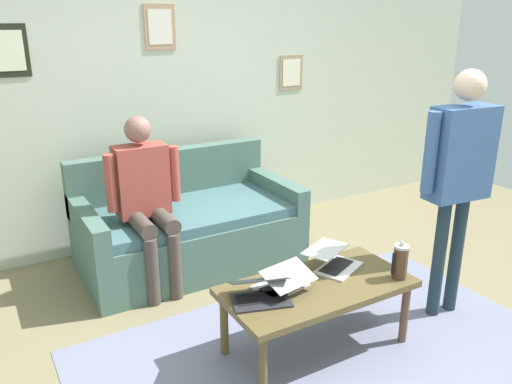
{
  "coord_description": "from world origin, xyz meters",
  "views": [
    {
      "loc": [
        1.67,
        2.08,
        1.93
      ],
      "look_at": [
        -0.0,
        -0.79,
        0.8
      ],
      "focal_mm": 36.05,
      "sensor_mm": 36.0,
      "label": 1
    }
  ],
  "objects_px": {
    "laptop_center": "(334,261)",
    "laptop_right": "(260,293)",
    "coffee_table": "(317,291)",
    "couch": "(188,227)",
    "laptop_left": "(283,283)",
    "person_standing": "(460,165)",
    "french_press": "(400,261)",
    "person_seated": "(146,194)"
  },
  "relations": [
    {
      "from": "laptop_center",
      "to": "laptop_right",
      "type": "distance_m",
      "value": 0.61
    },
    {
      "from": "coffee_table",
      "to": "laptop_center",
      "type": "xyz_separation_m",
      "value": [
        -0.22,
        -0.13,
        0.09
      ]
    },
    {
      "from": "couch",
      "to": "laptop_left",
      "type": "distance_m",
      "value": 1.45
    },
    {
      "from": "laptop_left",
      "to": "person_standing",
      "type": "bearing_deg",
      "value": 172.52
    },
    {
      "from": "french_press",
      "to": "person_standing",
      "type": "relative_size",
      "value": 0.15
    },
    {
      "from": "couch",
      "to": "laptop_center",
      "type": "relative_size",
      "value": 4.32
    },
    {
      "from": "french_press",
      "to": "laptop_center",
      "type": "bearing_deg",
      "value": -50.4
    },
    {
      "from": "laptop_right",
      "to": "french_press",
      "type": "height_order",
      "value": "french_press"
    },
    {
      "from": "person_seated",
      "to": "laptop_center",
      "type": "bearing_deg",
      "value": 125.68
    },
    {
      "from": "couch",
      "to": "person_standing",
      "type": "height_order",
      "value": "person_standing"
    },
    {
      "from": "couch",
      "to": "laptop_center",
      "type": "height_order",
      "value": "couch"
    },
    {
      "from": "laptop_right",
      "to": "person_standing",
      "type": "bearing_deg",
      "value": 174.85
    },
    {
      "from": "laptop_center",
      "to": "coffee_table",
      "type": "bearing_deg",
      "value": 29.98
    },
    {
      "from": "couch",
      "to": "person_standing",
      "type": "xyz_separation_m",
      "value": [
        -1.2,
        1.6,
        0.75
      ]
    },
    {
      "from": "coffee_table",
      "to": "person_seated",
      "type": "xyz_separation_m",
      "value": [
        0.6,
        -1.27,
        0.34
      ]
    },
    {
      "from": "laptop_center",
      "to": "laptop_right",
      "type": "relative_size",
      "value": 1.04
    },
    {
      "from": "laptop_left",
      "to": "laptop_right",
      "type": "relative_size",
      "value": 0.89
    },
    {
      "from": "person_seated",
      "to": "couch",
      "type": "bearing_deg",
      "value": -150.45
    },
    {
      "from": "coffee_table",
      "to": "french_press",
      "type": "xyz_separation_m",
      "value": [
        -0.47,
        0.18,
        0.16
      ]
    },
    {
      "from": "laptop_left",
      "to": "person_seated",
      "type": "xyz_separation_m",
      "value": [
        0.39,
        -1.21,
        0.25
      ]
    },
    {
      "from": "couch",
      "to": "laptop_right",
      "type": "relative_size",
      "value": 4.49
    },
    {
      "from": "person_standing",
      "to": "coffee_table",
      "type": "bearing_deg",
      "value": -5.88
    },
    {
      "from": "laptop_left",
      "to": "laptop_center",
      "type": "height_order",
      "value": "laptop_left"
    },
    {
      "from": "laptop_center",
      "to": "person_standing",
      "type": "xyz_separation_m",
      "value": [
        -0.78,
        0.23,
        0.57
      ]
    },
    {
      "from": "laptop_left",
      "to": "couch",
      "type": "bearing_deg",
      "value": -90.23
    },
    {
      "from": "couch",
      "to": "french_press",
      "type": "relative_size",
      "value": 7.07
    },
    {
      "from": "coffee_table",
      "to": "laptop_left",
      "type": "xyz_separation_m",
      "value": [
        0.21,
        -0.06,
        0.09
      ]
    },
    {
      "from": "couch",
      "to": "person_standing",
      "type": "bearing_deg",
      "value": 126.95
    },
    {
      "from": "couch",
      "to": "french_press",
      "type": "bearing_deg",
      "value": 111.91
    },
    {
      "from": "laptop_left",
      "to": "french_press",
      "type": "distance_m",
      "value": 0.72
    },
    {
      "from": "coffee_table",
      "to": "laptop_right",
      "type": "xyz_separation_m",
      "value": [
        0.38,
        -0.02,
        0.09
      ]
    },
    {
      "from": "laptop_left",
      "to": "french_press",
      "type": "bearing_deg",
      "value": 160.72
    },
    {
      "from": "laptop_right",
      "to": "laptop_center",
      "type": "bearing_deg",
      "value": -170.19
    },
    {
      "from": "laptop_right",
      "to": "french_press",
      "type": "distance_m",
      "value": 0.88
    },
    {
      "from": "coffee_table",
      "to": "french_press",
      "type": "height_order",
      "value": "french_press"
    },
    {
      "from": "laptop_left",
      "to": "person_seated",
      "type": "bearing_deg",
      "value": -71.97
    },
    {
      "from": "couch",
      "to": "laptop_center",
      "type": "xyz_separation_m",
      "value": [
        -0.42,
        1.37,
        0.17
      ]
    },
    {
      "from": "laptop_left",
      "to": "laptop_right",
      "type": "height_order",
      "value": "laptop_left"
    },
    {
      "from": "couch",
      "to": "person_seated",
      "type": "bearing_deg",
      "value": 29.55
    },
    {
      "from": "french_press",
      "to": "laptop_left",
      "type": "bearing_deg",
      "value": -19.28
    },
    {
      "from": "couch",
      "to": "coffee_table",
      "type": "height_order",
      "value": "couch"
    },
    {
      "from": "coffee_table",
      "to": "laptop_right",
      "type": "relative_size",
      "value": 2.98
    }
  ]
}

